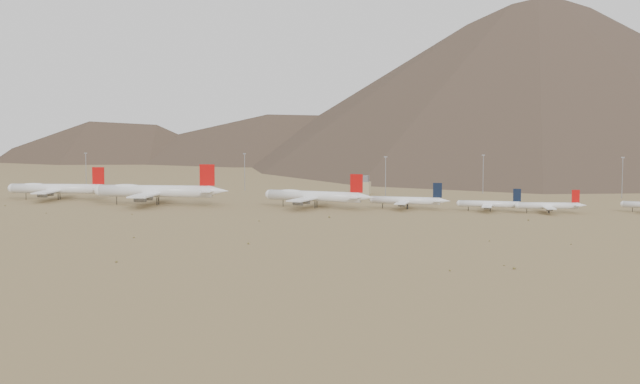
% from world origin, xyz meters
% --- Properties ---
extents(ground, '(3000.00, 3000.00, 0.00)m').
position_xyz_m(ground, '(0.00, 0.00, 0.00)').
color(ground, '#997F4F').
rests_on(ground, ground).
extents(mountain_ridge, '(4400.00, 1000.00, 300.00)m').
position_xyz_m(mountain_ridge, '(0.00, 900.00, 150.00)').
color(mountain_ridge, brown).
rests_on(mountain_ridge, ground).
extents(widebody_west, '(67.47, 52.40, 20.10)m').
position_xyz_m(widebody_west, '(-144.44, 37.76, 6.93)').
color(widebody_west, white).
rests_on(widebody_west, ground).
extents(widebody_centre, '(79.22, 61.27, 23.55)m').
position_xyz_m(widebody_centre, '(-73.12, 21.06, 8.12)').
color(widebody_centre, white).
rests_on(widebody_centre, ground).
extents(widebody_east, '(64.86, 50.71, 19.44)m').
position_xyz_m(widebody_east, '(18.99, 25.52, 6.70)').
color(widebody_east, white).
rests_on(widebody_east, ground).
extents(narrowbody_a, '(44.83, 32.15, 14.78)m').
position_xyz_m(narrowbody_a, '(70.36, 30.32, 4.80)').
color(narrowbody_a, white).
rests_on(narrowbody_a, ground).
extents(narrowbody_b, '(37.81, 27.01, 12.47)m').
position_xyz_m(narrowbody_b, '(114.94, 28.27, 4.05)').
color(narrowbody_b, white).
rests_on(narrowbody_b, ground).
extents(narrowbody_c, '(37.13, 27.10, 12.34)m').
position_xyz_m(narrowbody_c, '(145.21, 26.87, 4.01)').
color(narrowbody_c, white).
rests_on(narrowbody_c, ground).
extents(control_tower, '(8.00, 8.00, 12.00)m').
position_xyz_m(control_tower, '(30.00, 120.00, 5.32)').
color(control_tower, tan).
rests_on(control_tower, ground).
extents(mast_far_west, '(2.00, 0.60, 25.70)m').
position_xyz_m(mast_far_west, '(-164.50, 112.60, 14.20)').
color(mast_far_west, gray).
rests_on(mast_far_west, ground).
extents(mast_west, '(2.00, 0.60, 25.70)m').
position_xyz_m(mast_west, '(-54.51, 129.06, 14.20)').
color(mast_west, gray).
rests_on(mast_west, ground).
extents(mast_centre, '(2.00, 0.60, 25.70)m').
position_xyz_m(mast_centre, '(46.95, 101.93, 14.20)').
color(mast_centre, gray).
rests_on(mast_centre, ground).
extents(mast_east, '(2.00, 0.60, 25.70)m').
position_xyz_m(mast_east, '(105.78, 140.98, 14.20)').
color(mast_east, gray).
rests_on(mast_east, ground).
extents(mast_far_east, '(2.00, 0.60, 25.70)m').
position_xyz_m(mast_far_east, '(191.41, 126.03, 14.20)').
color(mast_far_east, gray).
rests_on(mast_far_east, ground).
extents(desert_scrub, '(416.47, 177.28, 0.86)m').
position_xyz_m(desert_scrub, '(-0.84, -98.77, 0.33)').
color(desert_scrub, olive).
rests_on(desert_scrub, ground).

